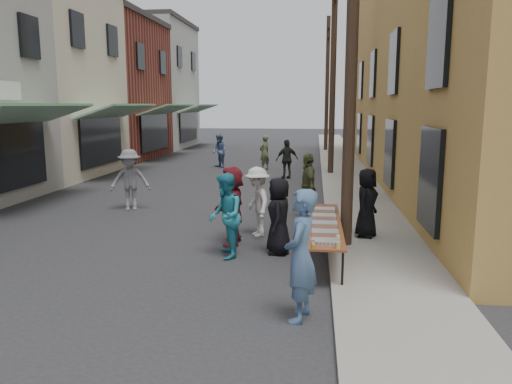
% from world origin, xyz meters
% --- Properties ---
extents(ground, '(120.00, 120.00, 0.00)m').
position_xyz_m(ground, '(0.00, 0.00, 0.00)').
color(ground, '#28282B').
rests_on(ground, ground).
extents(sidewalk, '(2.20, 60.00, 0.10)m').
position_xyz_m(sidewalk, '(5.00, 15.00, 0.05)').
color(sidewalk, gray).
rests_on(sidewalk, ground).
extents(storefront_row, '(8.00, 37.00, 9.00)m').
position_xyz_m(storefront_row, '(-10.00, 14.96, 4.12)').
color(storefront_row, maroon).
rests_on(storefront_row, ground).
extents(building_ochre, '(10.00, 28.00, 10.00)m').
position_xyz_m(building_ochre, '(11.10, 14.00, 5.00)').
color(building_ochre, '#A8823C').
rests_on(building_ochre, ground).
extents(utility_pole_near, '(0.26, 0.26, 9.00)m').
position_xyz_m(utility_pole_near, '(4.30, 3.00, 4.50)').
color(utility_pole_near, '#2D2116').
rests_on(utility_pole_near, ground).
extents(utility_pole_mid, '(0.26, 0.26, 9.00)m').
position_xyz_m(utility_pole_mid, '(4.30, 15.00, 4.50)').
color(utility_pole_mid, '#2D2116').
rests_on(utility_pole_mid, ground).
extents(utility_pole_far, '(0.26, 0.26, 9.00)m').
position_xyz_m(utility_pole_far, '(4.30, 27.00, 4.50)').
color(utility_pole_far, '#2D2116').
rests_on(utility_pole_far, ground).
extents(serving_table, '(0.70, 4.00, 0.75)m').
position_xyz_m(serving_table, '(3.80, 2.26, 0.71)').
color(serving_table, brown).
rests_on(serving_table, ground).
extents(catering_tray_sausage, '(0.50, 0.33, 0.08)m').
position_xyz_m(catering_tray_sausage, '(3.80, 0.61, 0.79)').
color(catering_tray_sausage, maroon).
rests_on(catering_tray_sausage, serving_table).
extents(catering_tray_foil_b, '(0.50, 0.33, 0.08)m').
position_xyz_m(catering_tray_foil_b, '(3.80, 1.26, 0.79)').
color(catering_tray_foil_b, '#B2B2B7').
rests_on(catering_tray_foil_b, serving_table).
extents(catering_tray_buns, '(0.50, 0.33, 0.08)m').
position_xyz_m(catering_tray_buns, '(3.80, 1.96, 0.79)').
color(catering_tray_buns, tan).
rests_on(catering_tray_buns, serving_table).
extents(catering_tray_foil_d, '(0.50, 0.33, 0.08)m').
position_xyz_m(catering_tray_foil_d, '(3.80, 2.66, 0.79)').
color(catering_tray_foil_d, '#B2B2B7').
rests_on(catering_tray_foil_d, serving_table).
extents(catering_tray_buns_end, '(0.50, 0.33, 0.08)m').
position_xyz_m(catering_tray_buns_end, '(3.80, 3.36, 0.79)').
color(catering_tray_buns_end, tan).
rests_on(catering_tray_buns_end, serving_table).
extents(condiment_jar_a, '(0.07, 0.07, 0.08)m').
position_xyz_m(condiment_jar_a, '(3.58, 0.31, 0.79)').
color(condiment_jar_a, '#A57F26').
rests_on(condiment_jar_a, serving_table).
extents(condiment_jar_b, '(0.07, 0.07, 0.08)m').
position_xyz_m(condiment_jar_b, '(3.58, 0.41, 0.79)').
color(condiment_jar_b, '#A57F26').
rests_on(condiment_jar_b, serving_table).
extents(condiment_jar_c, '(0.07, 0.07, 0.08)m').
position_xyz_m(condiment_jar_c, '(3.58, 0.51, 0.79)').
color(condiment_jar_c, '#A57F26').
rests_on(condiment_jar_c, serving_table).
extents(cup_stack, '(0.08, 0.08, 0.12)m').
position_xyz_m(cup_stack, '(4.00, 0.36, 0.81)').
color(cup_stack, tan).
rests_on(cup_stack, serving_table).
extents(guest_front_a, '(0.54, 0.82, 1.65)m').
position_xyz_m(guest_front_a, '(2.84, 2.44, 0.82)').
color(guest_front_a, black).
rests_on(guest_front_a, ground).
extents(guest_front_b, '(0.61, 0.80, 1.98)m').
position_xyz_m(guest_front_b, '(3.40, -0.89, 0.99)').
color(guest_front_b, '#456186').
rests_on(guest_front_b, ground).
extents(guest_front_c, '(0.86, 1.00, 1.79)m').
position_xyz_m(guest_front_c, '(1.76, 2.01, 0.89)').
color(guest_front_c, teal).
rests_on(guest_front_c, ground).
extents(guest_front_d, '(1.01, 1.26, 1.70)m').
position_xyz_m(guest_front_d, '(2.21, 3.84, 0.85)').
color(guest_front_d, silver).
rests_on(guest_front_d, ground).
extents(guest_front_e, '(0.67, 1.16, 1.85)m').
position_xyz_m(guest_front_e, '(3.40, 5.84, 0.93)').
color(guest_front_e, '#4E5431').
rests_on(guest_front_e, ground).
extents(guest_queue_back, '(0.55, 1.68, 1.80)m').
position_xyz_m(guest_queue_back, '(1.73, 3.06, 0.90)').
color(guest_queue_back, maroon).
rests_on(guest_queue_back, ground).
extents(server, '(0.80, 0.93, 1.62)m').
position_xyz_m(server, '(4.80, 3.72, 0.91)').
color(server, black).
rests_on(server, sidewalk).
extents(passerby_left, '(1.35, 1.01, 1.86)m').
position_xyz_m(passerby_left, '(-1.98, 6.43, 0.93)').
color(passerby_left, slate).
rests_on(passerby_left, ground).
extents(passerby_mid, '(1.08, 0.78, 1.70)m').
position_xyz_m(passerby_mid, '(2.38, 13.51, 0.85)').
color(passerby_mid, black).
rests_on(passerby_mid, ground).
extents(passerby_right, '(0.71, 0.74, 1.71)m').
position_xyz_m(passerby_right, '(1.11, 16.34, 0.85)').
color(passerby_right, '#4C5B34').
rests_on(passerby_right, ground).
extents(passerby_far, '(1.02, 1.05, 1.71)m').
position_xyz_m(passerby_far, '(-1.26, 16.99, 0.86)').
color(passerby_far, '#4A6190').
rests_on(passerby_far, ground).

